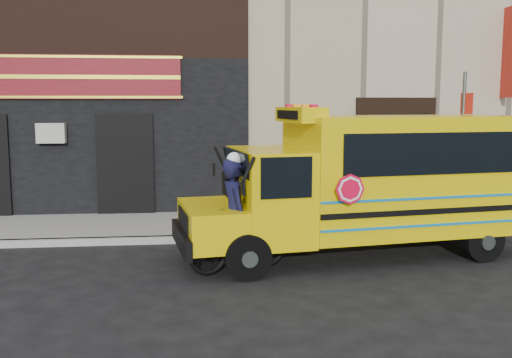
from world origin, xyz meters
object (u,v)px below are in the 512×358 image
object	(u,v)px
sign_pole	(462,148)
cyclist	(234,217)
school_bus	(376,180)
bicycle	(239,240)

from	to	relation	value
sign_pole	cyclist	distance (m)	5.78
school_bus	sign_pole	xyz separation A→B (m)	(2.39, 1.36, 0.50)
school_bus	bicycle	xyz separation A→B (m)	(-2.76, -0.84, -0.93)
sign_pole	cyclist	xyz separation A→B (m)	(-5.24, -2.21, -1.01)
sign_pole	cyclist	bearing A→B (deg)	-157.11
sign_pole	bicycle	xyz separation A→B (m)	(-5.15, -2.20, -1.43)
bicycle	cyclist	world-z (taller)	cyclist
bicycle	sign_pole	bearing A→B (deg)	-87.41
school_bus	bicycle	world-z (taller)	school_bus
sign_pole	bicycle	size ratio (longest dim) A/B	1.91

